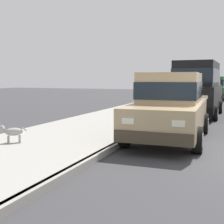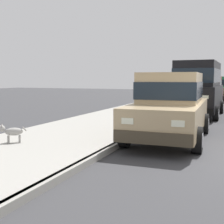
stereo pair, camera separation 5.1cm
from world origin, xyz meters
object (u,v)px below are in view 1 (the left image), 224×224
(car_tan_sedan, at_px, (170,106))
(dog_grey, at_px, (11,131))
(car_black_van, at_px, (197,86))
(car_red_sedan, at_px, (206,91))
(car_green_sedan, at_px, (214,88))

(car_tan_sedan, distance_m, dog_grey, 4.41)
(car_tan_sedan, bearing_deg, car_black_van, 89.34)
(car_red_sedan, bearing_deg, car_black_van, -89.13)
(car_black_van, distance_m, car_green_sedan, 11.68)
(car_red_sedan, xyz_separation_m, dog_grey, (-3.47, -14.48, -0.55))
(car_black_van, bearing_deg, dog_grey, -112.17)
(car_tan_sedan, relative_size, car_red_sedan, 1.01)
(car_red_sedan, bearing_deg, car_green_sedan, 89.03)
(car_tan_sedan, distance_m, car_black_van, 6.09)
(car_green_sedan, xyz_separation_m, dog_grey, (-3.57, -20.39, -0.55))
(car_black_van, xyz_separation_m, car_red_sedan, (-0.09, 5.76, -0.41))
(car_red_sedan, distance_m, car_green_sedan, 5.91)
(car_black_van, xyz_separation_m, car_green_sedan, (0.01, 11.67, -0.41))
(car_black_van, distance_m, dog_grey, 9.46)
(car_black_van, height_order, car_green_sedan, car_black_van)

